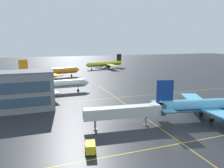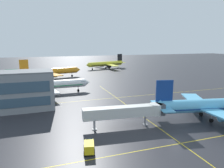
{
  "view_description": "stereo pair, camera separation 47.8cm",
  "coord_description": "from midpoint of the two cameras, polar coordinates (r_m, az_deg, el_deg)",
  "views": [
    {
      "loc": [
        -28.14,
        -36.93,
        21.4
      ],
      "look_at": [
        -1.79,
        38.49,
        5.62
      ],
      "focal_mm": 33.87,
      "sensor_mm": 36.0,
      "label": 1
    },
    {
      "loc": [
        -27.69,
        -37.08,
        21.4
      ],
      "look_at": [
        -1.79,
        38.49,
        5.62
      ],
      "focal_mm": 33.87,
      "sensor_mm": 36.0,
      "label": 2
    }
  ],
  "objects": [
    {
      "name": "service_truck_red_van",
      "position": [
        43.82,
        -6.19,
        -16.38
      ],
      "size": [
        2.84,
        4.4,
        2.1
      ],
      "color": "yellow",
      "rests_on": "ground"
    },
    {
      "name": "taxiway_markings",
      "position": [
        65.47,
        7.21,
        -7.99
      ],
      "size": [
        112.66,
        88.92,
        0.01
      ],
      "color": "yellow",
      "rests_on": "ground"
    },
    {
      "name": "ground_plane",
      "position": [
        51.06,
        16.6,
        -14.1
      ],
      "size": [
        600.0,
        600.0,
        0.0
      ],
      "primitive_type": "plane",
      "color": "#28282D"
    },
    {
      "name": "airliner_third_row",
      "position": [
        132.99,
        -16.58,
        3.21
      ],
      "size": [
        37.99,
        32.33,
        11.85
      ],
      "color": "orange",
      "rests_on": "ground"
    },
    {
      "name": "airliner_far_left_stand",
      "position": [
        175.57,
        -1.86,
        5.47
      ],
      "size": [
        36.62,
        31.25,
        11.6
      ],
      "color": "yellow",
      "rests_on": "ground"
    },
    {
      "name": "jet_bridge",
      "position": [
        54.66,
        4.8,
        -7.36
      ],
      "size": [
        21.52,
        4.97,
        5.58
      ],
      "color": "silver",
      "rests_on": "ground"
    },
    {
      "name": "airliner_second_row",
      "position": [
        92.64,
        -17.06,
        -0.29
      ],
      "size": [
        35.45,
        30.67,
        11.05
      ],
      "color": "white",
      "rests_on": "ground"
    },
    {
      "name": "airliner_front_gate",
      "position": [
        66.14,
        25.17,
        -5.22
      ],
      "size": [
        36.97,
        31.43,
        11.54
      ],
      "color": "#5BB7E5",
      "rests_on": "ground"
    }
  ]
}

